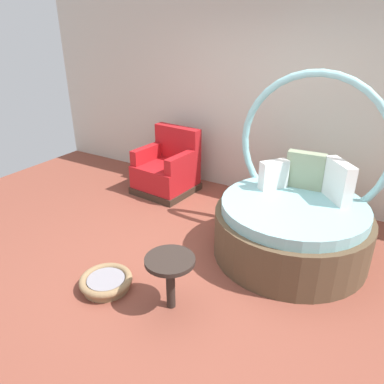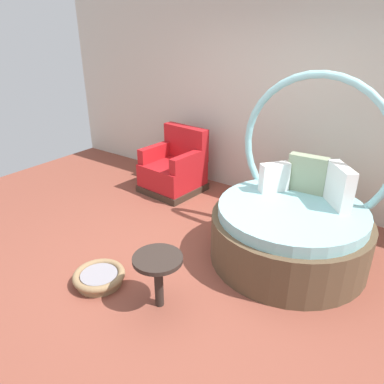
{
  "view_description": "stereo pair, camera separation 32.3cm",
  "coord_description": "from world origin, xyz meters",
  "px_view_note": "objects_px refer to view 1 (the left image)",
  "views": [
    {
      "loc": [
        1.63,
        -2.61,
        2.35
      ],
      "look_at": [
        -0.37,
        0.71,
        0.55
      ],
      "focal_mm": 34.27,
      "sensor_mm": 36.0,
      "label": 1
    },
    {
      "loc": [
        1.9,
        -2.43,
        2.35
      ],
      "look_at": [
        -0.37,
        0.71,
        0.55
      ],
      "focal_mm": 34.27,
      "sensor_mm": 36.0,
      "label": 2
    }
  ],
  "objects_px": {
    "red_armchair": "(168,170)",
    "pet_basket": "(106,282)",
    "round_daybed": "(294,219)",
    "side_table": "(170,267)"
  },
  "relations": [
    {
      "from": "red_armchair",
      "to": "pet_basket",
      "type": "relative_size",
      "value": 1.84
    },
    {
      "from": "round_daybed",
      "to": "pet_basket",
      "type": "distance_m",
      "value": 2.07
    },
    {
      "from": "pet_basket",
      "to": "side_table",
      "type": "xyz_separation_m",
      "value": [
        0.68,
        0.12,
        0.35
      ]
    },
    {
      "from": "pet_basket",
      "to": "round_daybed",
      "type": "bearing_deg",
      "value": 49.47
    },
    {
      "from": "round_daybed",
      "to": "side_table",
      "type": "height_order",
      "value": "round_daybed"
    },
    {
      "from": "round_daybed",
      "to": "red_armchair",
      "type": "relative_size",
      "value": 2.05
    },
    {
      "from": "red_armchair",
      "to": "side_table",
      "type": "bearing_deg",
      "value": -54.9
    },
    {
      "from": "pet_basket",
      "to": "side_table",
      "type": "height_order",
      "value": "side_table"
    },
    {
      "from": "pet_basket",
      "to": "side_table",
      "type": "distance_m",
      "value": 0.77
    },
    {
      "from": "round_daybed",
      "to": "pet_basket",
      "type": "xyz_separation_m",
      "value": [
        -1.33,
        -1.55,
        -0.34
      ]
    }
  ]
}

